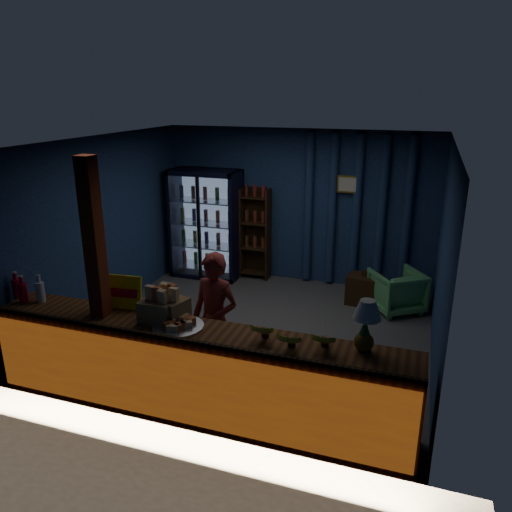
% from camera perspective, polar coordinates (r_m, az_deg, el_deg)
% --- Properties ---
extents(ground, '(4.60, 4.60, 0.00)m').
position_cam_1_polar(ground, '(6.98, -0.05, -8.69)').
color(ground, '#515154').
rests_on(ground, ground).
extents(room_walls, '(4.60, 4.60, 4.60)m').
position_cam_1_polar(room_walls, '(6.41, -0.06, 3.89)').
color(room_walls, navy).
rests_on(room_walls, ground).
extents(counter, '(4.40, 0.57, 0.99)m').
position_cam_1_polar(counter, '(5.20, -7.08, -13.02)').
color(counter, brown).
rests_on(counter, ground).
extents(support_post, '(0.16, 0.16, 2.60)m').
position_cam_1_polar(support_post, '(5.36, -17.57, -3.01)').
color(support_post, maroon).
rests_on(support_post, ground).
extents(beverage_cooler, '(1.20, 0.62, 1.90)m').
position_cam_1_polar(beverage_cooler, '(8.86, -5.52, 3.65)').
color(beverage_cooler, black).
rests_on(beverage_cooler, ground).
extents(bottle_shelf, '(0.50, 0.28, 1.60)m').
position_cam_1_polar(bottle_shelf, '(8.72, -0.01, 2.55)').
color(bottle_shelf, '#3D2A13').
rests_on(bottle_shelf, ground).
extents(curtain_folds, '(1.74, 0.14, 2.50)m').
position_cam_1_polar(curtain_folds, '(8.29, 11.41, 4.96)').
color(curtain_folds, navy).
rests_on(curtain_folds, room_walls).
extents(framed_picture, '(0.36, 0.04, 0.28)m').
position_cam_1_polar(framed_picture, '(8.18, 10.51, 8.06)').
color(framed_picture, gold).
rests_on(framed_picture, room_walls).
extents(shopkeeper, '(0.61, 0.45, 1.53)m').
position_cam_1_polar(shopkeeper, '(5.56, -4.72, -7.33)').
color(shopkeeper, maroon).
rests_on(shopkeeper, ground).
extents(green_chair, '(0.95, 0.96, 0.63)m').
position_cam_1_polar(green_chair, '(7.79, 15.77, -3.86)').
color(green_chair, '#60C173').
rests_on(green_chair, ground).
extents(side_table, '(0.54, 0.42, 0.55)m').
position_cam_1_polar(side_table, '(7.95, 12.21, -3.79)').
color(side_table, '#3D2A13').
rests_on(side_table, ground).
extents(yellow_sign, '(0.47, 0.14, 0.37)m').
position_cam_1_polar(yellow_sign, '(5.52, -15.16, -4.00)').
color(yellow_sign, '#F5EF0C').
rests_on(yellow_sign, counter).
extents(soda_bottles, '(0.42, 0.18, 0.31)m').
position_cam_1_polar(soda_bottles, '(6.09, -24.76, -3.54)').
color(soda_bottles, red).
rests_on(soda_bottles, counter).
extents(snack_box_left, '(0.34, 0.28, 0.36)m').
position_cam_1_polar(snack_box_left, '(5.17, -11.14, -5.93)').
color(snack_box_left, olive).
rests_on(snack_box_left, counter).
extents(snack_box_centre, '(0.41, 0.37, 0.36)m').
position_cam_1_polar(snack_box_centre, '(5.19, -9.82, -5.75)').
color(snack_box_centre, olive).
rests_on(snack_box_centre, counter).
extents(pastry_tray, '(0.52, 0.52, 0.08)m').
position_cam_1_polar(pastry_tray, '(5.02, -8.91, -7.82)').
color(pastry_tray, silver).
rests_on(pastry_tray, counter).
extents(banana_bunches, '(0.83, 0.31, 0.18)m').
position_cam_1_polar(banana_bunches, '(4.63, 4.20, -9.13)').
color(banana_bunches, yellow).
rests_on(banana_bunches, counter).
extents(table_lamp, '(0.25, 0.25, 0.49)m').
position_cam_1_polar(table_lamp, '(4.50, 12.60, -6.23)').
color(table_lamp, black).
rests_on(table_lamp, counter).
extents(pineapple, '(0.18, 0.18, 0.31)m').
position_cam_1_polar(pineapple, '(4.60, 12.24, -9.25)').
color(pineapple, olive).
rests_on(pineapple, counter).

